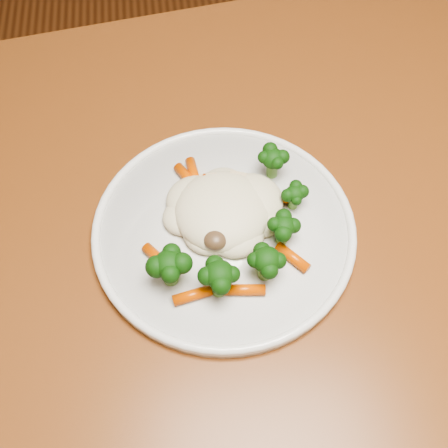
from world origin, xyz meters
name	(u,v)px	position (x,y,z in m)	size (l,w,h in m)	color
dining_table	(172,275)	(0.19, -0.10, 0.65)	(1.27, 0.94, 0.75)	brown
plate	(224,230)	(0.25, -0.11, 0.76)	(0.30, 0.30, 0.01)	white
meal	(228,221)	(0.26, -0.11, 0.78)	(0.19, 0.20, 0.05)	beige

